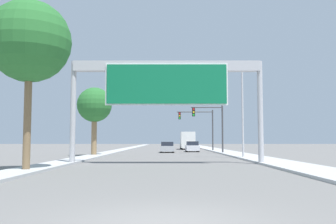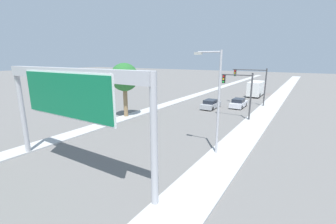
{
  "view_description": "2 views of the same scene",
  "coord_description": "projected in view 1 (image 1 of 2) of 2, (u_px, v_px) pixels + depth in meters",
  "views": [
    {
      "loc": [
        0.09,
        -7.64,
        1.65
      ],
      "look_at": [
        0.0,
        29.75,
        4.45
      ],
      "focal_mm": 40.0,
      "sensor_mm": 36.0,
      "label": 1
    },
    {
      "loc": [
        12.64,
        9.46,
        7.68
      ],
      "look_at": [
        1.46,
        27.25,
        2.63
      ],
      "focal_mm": 24.0,
      "sensor_mm": 36.0,
      "label": 2
    }
  ],
  "objects": [
    {
      "name": "street_lamp_right",
      "position": [
        240.0,
        104.0,
        33.87
      ],
      "size": [
        2.26,
        0.28,
        8.29
      ],
      "color": "#B2B2B7",
      "rests_on": "ground"
    },
    {
      "name": "car_far_center",
      "position": [
        193.0,
        147.0,
        52.57
      ],
      "size": [
        1.81,
        4.25,
        1.45
      ],
      "color": "silver",
      "rests_on": "ground"
    },
    {
      "name": "ground_plane",
      "position": [
        164.0,
        222.0,
        7.5
      ],
      "size": [
        300.0,
        300.0,
        0.0
      ],
      "primitive_type": "plane",
      "color": "slate"
    },
    {
      "name": "traffic_light_near_intersection",
      "position": [
        213.0,
        121.0,
        45.67
      ],
      "size": [
        3.93,
        0.32,
        5.94
      ],
      "color": "#3D3D3F",
      "rests_on": "ground"
    },
    {
      "name": "car_mid_right",
      "position": [
        168.0,
        147.0,
        49.54
      ],
      "size": [
        1.79,
        4.4,
        1.41
      ],
      "color": "#A5A8AD",
      "rests_on": "ground"
    },
    {
      "name": "traffic_light_mid_block",
      "position": [
        202.0,
        123.0,
        55.66
      ],
      "size": [
        5.46,
        0.32,
        6.13
      ],
      "color": "#3D3D3F",
      "rests_on": "ground"
    },
    {
      "name": "sidewalk_right",
      "position": [
        211.0,
        149.0,
        67.31
      ],
      "size": [
        3.0,
        120.0,
        0.15
      ],
      "color": "#B4B4B4",
      "rests_on": "ground"
    },
    {
      "name": "truck_box_primary",
      "position": [
        188.0,
        141.0,
        65.9
      ],
      "size": [
        2.37,
        7.95,
        3.04
      ],
      "color": "red",
      "rests_on": "ground"
    },
    {
      "name": "palm_tree_foreground",
      "position": [
        31.0,
        42.0,
        19.73
      ],
      "size": [
        4.35,
        4.35,
        9.03
      ],
      "color": "brown",
      "rests_on": "ground"
    },
    {
      "name": "palm_tree_background",
      "position": [
        95.0,
        106.0,
        38.89
      ],
      "size": [
        3.6,
        3.6,
        7.12
      ],
      "color": "#8C704C",
      "rests_on": "ground"
    },
    {
      "name": "sign_gantry",
      "position": [
        168.0,
        81.0,
        25.73
      ],
      "size": [
        13.27,
        0.73,
        7.11
      ],
      "color": "#B2B2B7",
      "rests_on": "ground"
    },
    {
      "name": "median_strip_left",
      "position": [
        128.0,
        149.0,
        67.35
      ],
      "size": [
        2.0,
        120.0,
        0.15
      ],
      "color": "#B4B4B4",
      "rests_on": "ground"
    }
  ]
}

